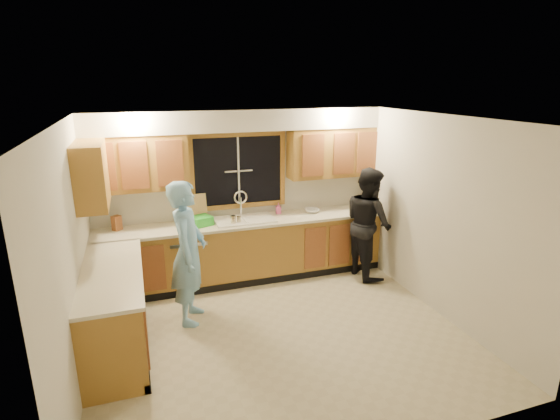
{
  "coord_description": "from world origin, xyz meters",
  "views": [
    {
      "loc": [
        -1.44,
        -4.31,
        2.88
      ],
      "look_at": [
        0.23,
        0.65,
        1.32
      ],
      "focal_mm": 28.0,
      "sensor_mm": 36.0,
      "label": 1
    }
  ],
  "objects_px": {
    "woman": "(368,223)",
    "knife_block": "(117,223)",
    "stove": "(113,337)",
    "soap_bottle": "(278,208)",
    "sink": "(244,224)",
    "bowl": "(312,211)",
    "man": "(188,253)",
    "dishwasher": "(188,260)",
    "dish_crate": "(201,221)"
  },
  "relations": [
    {
      "from": "woman",
      "to": "knife_block",
      "type": "distance_m",
      "value": 3.59
    },
    {
      "from": "woman",
      "to": "stove",
      "type": "bearing_deg",
      "value": 109.03
    },
    {
      "from": "knife_block",
      "to": "soap_bottle",
      "type": "bearing_deg",
      "value": -40.26
    },
    {
      "from": "sink",
      "to": "bowl",
      "type": "distance_m",
      "value": 1.1
    },
    {
      "from": "sink",
      "to": "knife_block",
      "type": "xyz_separation_m",
      "value": [
        -1.75,
        0.13,
        0.16
      ]
    },
    {
      "from": "man",
      "to": "bowl",
      "type": "height_order",
      "value": "man"
    },
    {
      "from": "man",
      "to": "knife_block",
      "type": "bearing_deg",
      "value": 54.24
    },
    {
      "from": "dishwasher",
      "to": "soap_bottle",
      "type": "bearing_deg",
      "value": 6.89
    },
    {
      "from": "soap_bottle",
      "to": "bowl",
      "type": "distance_m",
      "value": 0.53
    },
    {
      "from": "stove",
      "to": "man",
      "type": "bearing_deg",
      "value": 45.68
    },
    {
      "from": "dishwasher",
      "to": "knife_block",
      "type": "height_order",
      "value": "knife_block"
    },
    {
      "from": "man",
      "to": "woman",
      "type": "xyz_separation_m",
      "value": [
        2.72,
        0.48,
        -0.05
      ]
    },
    {
      "from": "sink",
      "to": "dish_crate",
      "type": "relative_size",
      "value": 3.23
    },
    {
      "from": "man",
      "to": "dish_crate",
      "type": "relative_size",
      "value": 6.67
    },
    {
      "from": "woman",
      "to": "bowl",
      "type": "height_order",
      "value": "woman"
    },
    {
      "from": "man",
      "to": "soap_bottle",
      "type": "distance_m",
      "value": 1.86
    },
    {
      "from": "dishwasher",
      "to": "bowl",
      "type": "xyz_separation_m",
      "value": [
        1.94,
        0.07,
        0.54
      ]
    },
    {
      "from": "dishwasher",
      "to": "man",
      "type": "xyz_separation_m",
      "value": [
        -0.08,
        -0.92,
        0.48
      ]
    },
    {
      "from": "sink",
      "to": "man",
      "type": "xyz_separation_m",
      "value": [
        -0.93,
        -0.93,
        0.02
      ]
    },
    {
      "from": "dish_crate",
      "to": "stove",
      "type": "bearing_deg",
      "value": -122.94
    },
    {
      "from": "dishwasher",
      "to": "stove",
      "type": "relative_size",
      "value": 0.91
    },
    {
      "from": "sink",
      "to": "woman",
      "type": "bearing_deg",
      "value": -14.3
    },
    {
      "from": "sink",
      "to": "soap_bottle",
      "type": "bearing_deg",
      "value": 15.27
    },
    {
      "from": "woman",
      "to": "soap_bottle",
      "type": "height_order",
      "value": "woman"
    },
    {
      "from": "sink",
      "to": "knife_block",
      "type": "height_order",
      "value": "sink"
    },
    {
      "from": "dishwasher",
      "to": "sink",
      "type": "bearing_deg",
      "value": 0.99
    },
    {
      "from": "sink",
      "to": "man",
      "type": "distance_m",
      "value": 1.32
    },
    {
      "from": "knife_block",
      "to": "bowl",
      "type": "distance_m",
      "value": 2.84
    },
    {
      "from": "dishwasher",
      "to": "knife_block",
      "type": "relative_size",
      "value": 4.02
    },
    {
      "from": "stove",
      "to": "dish_crate",
      "type": "distance_m",
      "value": 2.22
    },
    {
      "from": "dishwasher",
      "to": "dish_crate",
      "type": "height_order",
      "value": "dish_crate"
    },
    {
      "from": "dish_crate",
      "to": "soap_bottle",
      "type": "height_order",
      "value": "soap_bottle"
    },
    {
      "from": "soap_bottle",
      "to": "dishwasher",
      "type": "bearing_deg",
      "value": -173.11
    },
    {
      "from": "woman",
      "to": "knife_block",
      "type": "xyz_separation_m",
      "value": [
        -3.54,
        0.59,
        0.19
      ]
    },
    {
      "from": "sink",
      "to": "stove",
      "type": "height_order",
      "value": "sink"
    },
    {
      "from": "sink",
      "to": "stove",
      "type": "xyz_separation_m",
      "value": [
        -1.8,
        -1.82,
        -0.41
      ]
    },
    {
      "from": "man",
      "to": "knife_block",
      "type": "height_order",
      "value": "man"
    },
    {
      "from": "dishwasher",
      "to": "man",
      "type": "relative_size",
      "value": 0.46
    },
    {
      "from": "dish_crate",
      "to": "man",
      "type": "bearing_deg",
      "value": -108.24
    },
    {
      "from": "woman",
      "to": "sink",
      "type": "bearing_deg",
      "value": 73.89
    },
    {
      "from": "dishwasher",
      "to": "dish_crate",
      "type": "relative_size",
      "value": 3.08
    },
    {
      "from": "stove",
      "to": "woman",
      "type": "distance_m",
      "value": 3.86
    },
    {
      "from": "man",
      "to": "woman",
      "type": "height_order",
      "value": "man"
    },
    {
      "from": "stove",
      "to": "bowl",
      "type": "distance_m",
      "value": 3.49
    },
    {
      "from": "dish_crate",
      "to": "bowl",
      "type": "xyz_separation_m",
      "value": [
        1.72,
        0.07,
        -0.03
      ]
    },
    {
      "from": "dish_crate",
      "to": "soap_bottle",
      "type": "relative_size",
      "value": 1.57
    },
    {
      "from": "woman",
      "to": "soap_bottle",
      "type": "relative_size",
      "value": 9.87
    },
    {
      "from": "dishwasher",
      "to": "knife_block",
      "type": "xyz_separation_m",
      "value": [
        -0.9,
        0.14,
        0.61
      ]
    },
    {
      "from": "woman",
      "to": "dish_crate",
      "type": "bearing_deg",
      "value": 77.76
    },
    {
      "from": "man",
      "to": "soap_bottle",
      "type": "xyz_separation_m",
      "value": [
        1.51,
        1.09,
        0.12
      ]
    }
  ]
}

